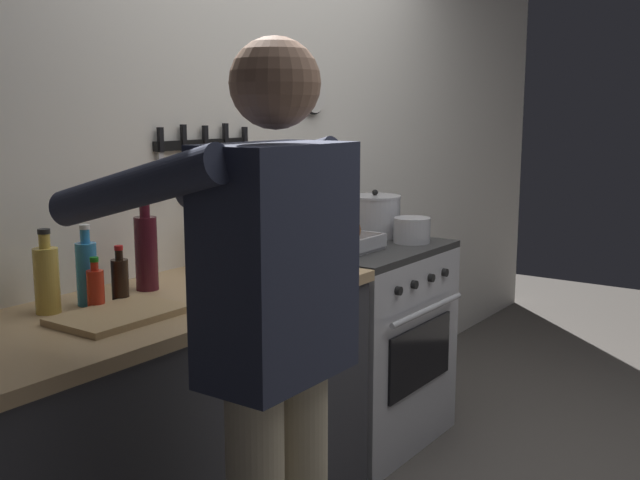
{
  "coord_description": "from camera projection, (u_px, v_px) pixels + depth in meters",
  "views": [
    {
      "loc": [
        -2.57,
        -0.77,
        1.5
      ],
      "look_at": [
        -0.28,
        0.85,
        1.01
      ],
      "focal_mm": 42.5,
      "sensor_mm": 36.0,
      "label": 1
    }
  ],
  "objects": [
    {
      "name": "bottle_dish_soap",
      "position": [
        87.0,
        272.0,
        2.32
      ],
      "size": [
        0.06,
        0.06,
        0.25
      ],
      "color": "#338CCC",
      "rests_on": "counter_block"
    },
    {
      "name": "bottle_cooking_oil",
      "position": [
        47.0,
        278.0,
        2.23
      ],
      "size": [
        0.07,
        0.07,
        0.25
      ],
      "color": "gold",
      "rests_on": "counter_block"
    },
    {
      "name": "roasting_pan",
      "position": [
        340.0,
        235.0,
        3.2
      ],
      "size": [
        0.35,
        0.26,
        0.16
      ],
      "color": "#B7B7BC",
      "rests_on": "stove"
    },
    {
      "name": "stock_pot",
      "position": [
        375.0,
        216.0,
        3.56
      ],
      "size": [
        0.25,
        0.25,
        0.22
      ],
      "color": "#B7B7BC",
      "rests_on": "stove"
    },
    {
      "name": "saucepan",
      "position": [
        412.0,
        230.0,
        3.41
      ],
      "size": [
        0.17,
        0.17,
        0.11
      ],
      "color": "#B7B7BC",
      "rests_on": "stove"
    },
    {
      "name": "bottle_wine_red",
      "position": [
        146.0,
        251.0,
        2.51
      ],
      "size": [
        0.08,
        0.08,
        0.31
      ],
      "color": "#47141E",
      "rests_on": "counter_block"
    },
    {
      "name": "stove",
      "position": [
        359.0,
        343.0,
        3.42
      ],
      "size": [
        0.76,
        0.67,
        0.9
      ],
      "color": "#BCBCC1",
      "rests_on": "ground"
    },
    {
      "name": "bottle_soy_sauce",
      "position": [
        120.0,
        279.0,
        2.35
      ],
      "size": [
        0.05,
        0.05,
        0.18
      ],
      "color": "black",
      "rests_on": "counter_block"
    },
    {
      "name": "bottle_hot_sauce",
      "position": [
        96.0,
        288.0,
        2.27
      ],
      "size": [
        0.05,
        0.05,
        0.16
      ],
      "color": "red",
      "rests_on": "counter_block"
    },
    {
      "name": "bottle_vinegar",
      "position": [
        208.0,
        241.0,
        2.86
      ],
      "size": [
        0.06,
        0.06,
        0.25
      ],
      "color": "#997F4C",
      "rests_on": "counter_block"
    },
    {
      "name": "counter_block",
      "position": [
        103.0,
        460.0,
        2.27
      ],
      "size": [
        2.03,
        0.65,
        0.9
      ],
      "color": "#38383D",
      "rests_on": "ground"
    },
    {
      "name": "wall_back",
      "position": [
        263.0,
        154.0,
        3.31
      ],
      "size": [
        6.0,
        0.13,
        2.6
      ],
      "color": "white",
      "rests_on": "ground"
    },
    {
      "name": "cutting_board",
      "position": [
        120.0,
        315.0,
        2.18
      ],
      "size": [
        0.36,
        0.24,
        0.02
      ],
      "primitive_type": "cube",
      "color": "tan",
      "rests_on": "counter_block"
    },
    {
      "name": "person_cook",
      "position": [
        271.0,
        338.0,
        1.83
      ],
      "size": [
        0.51,
        0.63,
        1.66
      ],
      "rotation": [
        0.0,
        0.0,
        1.72
      ],
      "color": "#C6B793",
      "rests_on": "ground"
    }
  ]
}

